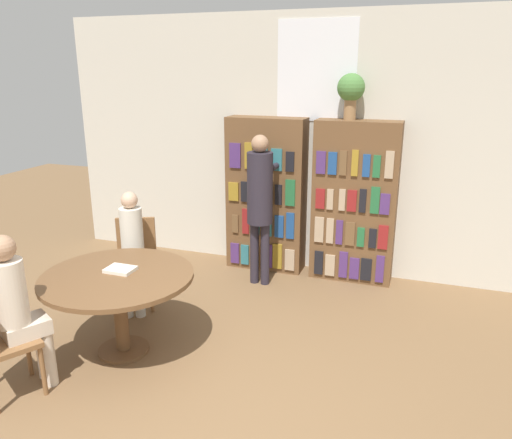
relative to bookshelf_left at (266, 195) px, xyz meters
name	(u,v)px	position (x,y,z in m)	size (l,w,h in m)	color
wall_back	(314,146)	(0.53, 0.19, 0.59)	(6.40, 0.07, 3.00)	beige
bookshelf_left	(266,195)	(0.00, 0.00, 0.00)	(0.93, 0.34, 1.84)	brown
bookshelf_right	(354,203)	(1.05, 0.00, 0.00)	(0.93, 0.34, 1.84)	brown
flower_vase	(351,90)	(0.95, 0.00, 1.24)	(0.30, 0.30, 0.49)	#997047
reading_table	(118,287)	(-0.57, -2.27, -0.30)	(1.28, 1.28, 0.73)	brown
chair_left_side	(136,257)	(-0.97, -1.38, -0.41)	(0.53, 0.53, 0.90)	brown
seated_reader_left	(132,248)	(-0.89, -1.56, -0.24)	(0.33, 0.38, 1.24)	beige
seated_reader_right	(17,304)	(-0.96, -2.96, -0.20)	(0.37, 0.40, 1.26)	beige
librarian_standing	(260,196)	(0.09, -0.50, 0.12)	(0.28, 0.55, 1.71)	#28232D
open_book_on_table	(120,270)	(-0.58, -2.20, -0.17)	(0.24, 0.18, 0.03)	silver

